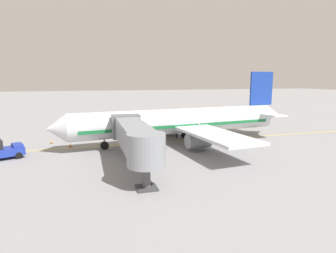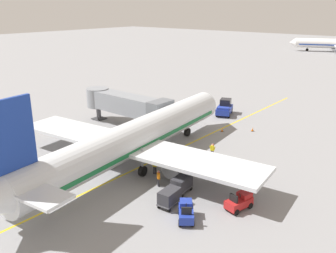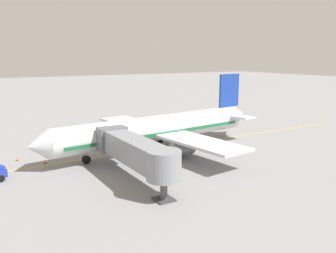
{
  "view_description": "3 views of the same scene",
  "coord_description": "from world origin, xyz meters",
  "px_view_note": "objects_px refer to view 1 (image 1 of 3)",
  "views": [
    {
      "loc": [
        -40.29,
        12.54,
        9.46
      ],
      "look_at": [
        -3.46,
        1.87,
        3.0
      ],
      "focal_mm": 30.2,
      "sensor_mm": 36.0,
      "label": 1
    },
    {
      "loc": [
        25.67,
        -27.3,
        16.9
      ],
      "look_at": [
        -0.36,
        4.26,
        3.27
      ],
      "focal_mm": 38.97,
      "sensor_mm": 36.0,
      "label": 2
    },
    {
      "loc": [
        -44.83,
        23.91,
        13.57
      ],
      "look_at": [
        -3.66,
        -0.83,
        4.0
      ],
      "focal_mm": 37.86,
      "sensor_mm": 36.0,
      "label": 3
    }
  ],
  "objects_px": {
    "baggage_cart_front": "(176,127)",
    "ground_crew_wing_walker": "(183,129)",
    "ground_crew_marshaller": "(177,132)",
    "safety_cone_nose_left": "(70,145)",
    "baggage_cart_second_in_train": "(189,126)",
    "pushback_tractor": "(2,150)",
    "baggage_tug_spare": "(188,125)",
    "jet_bridge": "(134,137)",
    "safety_cone_nose_right": "(51,141)",
    "parked_airliner": "(181,121)",
    "baggage_tug_lead": "(163,124)",
    "baggage_tug_trailing": "(143,129)",
    "ground_crew_loader": "(128,132)"
  },
  "relations": [
    {
      "from": "baggage_cart_front",
      "to": "ground_crew_wing_walker",
      "type": "relative_size",
      "value": 1.75
    },
    {
      "from": "ground_crew_marshaller",
      "to": "safety_cone_nose_left",
      "type": "height_order",
      "value": "ground_crew_marshaller"
    },
    {
      "from": "baggage_cart_second_in_train",
      "to": "safety_cone_nose_left",
      "type": "bearing_deg",
      "value": 109.05
    },
    {
      "from": "pushback_tractor",
      "to": "baggage_tug_spare",
      "type": "relative_size",
      "value": 1.82
    },
    {
      "from": "jet_bridge",
      "to": "baggage_tug_spare",
      "type": "height_order",
      "value": "jet_bridge"
    },
    {
      "from": "jet_bridge",
      "to": "baggage_cart_front",
      "type": "bearing_deg",
      "value": -29.81
    },
    {
      "from": "safety_cone_nose_right",
      "to": "safety_cone_nose_left",
      "type": "bearing_deg",
      "value": -138.89
    },
    {
      "from": "ground_crew_wing_walker",
      "to": "parked_airliner",
      "type": "bearing_deg",
      "value": 157.75
    },
    {
      "from": "baggage_cart_second_in_train",
      "to": "ground_crew_marshaller",
      "type": "bearing_deg",
      "value": 142.61
    },
    {
      "from": "safety_cone_nose_right",
      "to": "baggage_tug_lead",
      "type": "bearing_deg",
      "value": -65.93
    },
    {
      "from": "baggage_tug_trailing",
      "to": "pushback_tractor",
      "type": "bearing_deg",
      "value": 122.19
    },
    {
      "from": "safety_cone_nose_left",
      "to": "baggage_cart_front",
      "type": "bearing_deg",
      "value": -70.29
    },
    {
      "from": "ground_crew_marshaller",
      "to": "safety_cone_nose_left",
      "type": "bearing_deg",
      "value": 96.02
    },
    {
      "from": "parked_airliner",
      "to": "safety_cone_nose_right",
      "type": "relative_size",
      "value": 63.3
    },
    {
      "from": "baggage_cart_second_in_train",
      "to": "ground_crew_loader",
      "type": "xyz_separation_m",
      "value": [
        -3.07,
        11.63,
        0.0
      ]
    },
    {
      "from": "ground_crew_loader",
      "to": "jet_bridge",
      "type": "bearing_deg",
      "value": 174.6
    },
    {
      "from": "ground_crew_wing_walker",
      "to": "baggage_tug_spare",
      "type": "bearing_deg",
      "value": -28.01
    },
    {
      "from": "ground_crew_marshaller",
      "to": "jet_bridge",
      "type": "bearing_deg",
      "value": 146.33
    },
    {
      "from": "baggage_tug_spare",
      "to": "baggage_cart_second_in_train",
      "type": "height_order",
      "value": "baggage_tug_spare"
    },
    {
      "from": "ground_crew_wing_walker",
      "to": "pushback_tractor",
      "type": "bearing_deg",
      "value": 107.37
    },
    {
      "from": "baggage_tug_spare",
      "to": "safety_cone_nose_left",
      "type": "distance_m",
      "value": 23.1
    },
    {
      "from": "jet_bridge",
      "to": "ground_crew_marshaller",
      "type": "xyz_separation_m",
      "value": [
        13.63,
        -9.08,
        -2.5
      ]
    },
    {
      "from": "safety_cone_nose_right",
      "to": "baggage_tug_trailing",
      "type": "bearing_deg",
      "value": -71.98
    },
    {
      "from": "safety_cone_nose_right",
      "to": "ground_crew_wing_walker",
      "type": "bearing_deg",
      "value": -88.38
    },
    {
      "from": "baggage_tug_lead",
      "to": "baggage_tug_trailing",
      "type": "bearing_deg",
      "value": 129.15
    },
    {
      "from": "ground_crew_marshaller",
      "to": "baggage_tug_lead",
      "type": "bearing_deg",
      "value": -2.94
    },
    {
      "from": "baggage_tug_trailing",
      "to": "baggage_cart_front",
      "type": "xyz_separation_m",
      "value": [
        -1.73,
        -5.7,
        0.24
      ]
    },
    {
      "from": "ground_crew_loader",
      "to": "safety_cone_nose_right",
      "type": "height_order",
      "value": "ground_crew_loader"
    },
    {
      "from": "ground_crew_wing_walker",
      "to": "ground_crew_marshaller",
      "type": "distance_m",
      "value": 2.83
    },
    {
      "from": "jet_bridge",
      "to": "baggage_cart_front",
      "type": "distance_m",
      "value": 21.15
    },
    {
      "from": "parked_airliner",
      "to": "safety_cone_nose_left",
      "type": "height_order",
      "value": "parked_airliner"
    },
    {
      "from": "baggage_cart_front",
      "to": "ground_crew_marshaller",
      "type": "bearing_deg",
      "value": 163.51
    },
    {
      "from": "ground_crew_marshaller",
      "to": "ground_crew_loader",
      "type": "bearing_deg",
      "value": 73.65
    },
    {
      "from": "baggage_tug_trailing",
      "to": "safety_cone_nose_left",
      "type": "distance_m",
      "value": 14.37
    },
    {
      "from": "parked_airliner",
      "to": "safety_cone_nose_right",
      "type": "bearing_deg",
      "value": 75.98
    },
    {
      "from": "pushback_tractor",
      "to": "baggage_tug_lead",
      "type": "height_order",
      "value": "pushback_tractor"
    },
    {
      "from": "baggage_cart_front",
      "to": "pushback_tractor",
      "type": "bearing_deg",
      "value": 112.66
    },
    {
      "from": "jet_bridge",
      "to": "baggage_cart_front",
      "type": "height_order",
      "value": "jet_bridge"
    },
    {
      "from": "baggage_tug_spare",
      "to": "baggage_cart_second_in_train",
      "type": "relative_size",
      "value": 0.92
    },
    {
      "from": "ground_crew_loader",
      "to": "safety_cone_nose_left",
      "type": "xyz_separation_m",
      "value": [
        -3.94,
        8.66,
        -0.66
      ]
    },
    {
      "from": "baggage_tug_lead",
      "to": "baggage_tug_spare",
      "type": "bearing_deg",
      "value": -120.88
    },
    {
      "from": "baggage_tug_trailing",
      "to": "ground_crew_wing_walker",
      "type": "distance_m",
      "value": 7.5
    },
    {
      "from": "baggage_tug_spare",
      "to": "ground_crew_marshaller",
      "type": "height_order",
      "value": "ground_crew_marshaller"
    },
    {
      "from": "ground_crew_wing_walker",
      "to": "safety_cone_nose_right",
      "type": "bearing_deg",
      "value": 91.62
    },
    {
      "from": "baggage_tug_spare",
      "to": "ground_crew_marshaller",
      "type": "distance_m",
      "value": 9.11
    },
    {
      "from": "ground_crew_wing_walker",
      "to": "baggage_cart_second_in_train",
      "type": "bearing_deg",
      "value": -34.55
    },
    {
      "from": "baggage_cart_front",
      "to": "safety_cone_nose_left",
      "type": "distance_m",
      "value": 18.71
    },
    {
      "from": "ground_crew_wing_walker",
      "to": "ground_crew_loader",
      "type": "bearing_deg",
      "value": 89.4
    },
    {
      "from": "ground_crew_marshaller",
      "to": "baggage_cart_second_in_train",
      "type": "bearing_deg",
      "value": -37.39
    },
    {
      "from": "jet_bridge",
      "to": "baggage_tug_trailing",
      "type": "distance_m",
      "value": 20.69
    }
  ]
}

